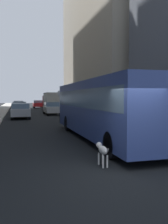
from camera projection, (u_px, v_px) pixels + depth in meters
name	position (u px, v px, depth m)	size (l,w,h in m)	color
ground_plane	(36.00, 111.00, 40.91)	(120.00, 120.00, 0.00)	black
sidewalk_left	(0.00, 111.00, 39.38)	(2.40, 110.00, 0.15)	#ADA89E
sidewalk_right	(69.00, 110.00, 42.43)	(2.40, 110.00, 0.15)	#ADA89E
building_right_mid	(125.00, 28.00, 34.54)	(11.20, 17.62, 24.09)	#B2A893
building_right_far	(89.00, 15.00, 51.21)	(8.14, 15.40, 39.11)	#B2A893
transit_bus	(102.00, 106.00, 13.03)	(2.78, 11.53, 3.05)	#33478C
car_black_suv	(19.00, 107.00, 34.37)	(1.95, 4.62, 1.62)	black
car_silver_sedan	(20.00, 111.00, 25.71)	(1.92, 4.23, 1.62)	#B7BABF
car_white_van	(52.00, 108.00, 31.56)	(1.81, 4.34, 1.62)	silver
car_grey_wagon	(19.00, 105.00, 43.56)	(1.78, 4.56, 1.62)	slate
car_blue_hatchback	(85.00, 113.00, 22.09)	(1.89, 4.29, 1.62)	#4C6BB7
car_red_coupe	(38.00, 104.00, 51.64)	(1.91, 4.27, 1.62)	red
box_truck	(51.00, 101.00, 43.36)	(2.30, 7.50, 3.05)	#A51919
dalmatian_dog	(102.00, 150.00, 7.92)	(0.22, 0.96, 0.72)	white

